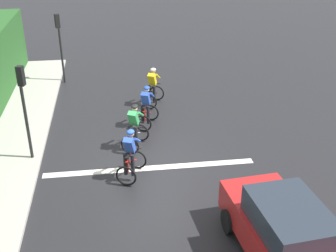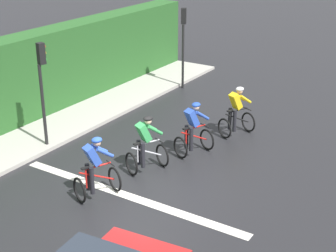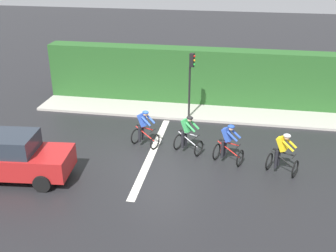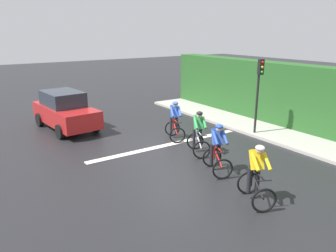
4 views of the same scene
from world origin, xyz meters
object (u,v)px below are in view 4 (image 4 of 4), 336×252
(cyclist_fourth, at_px, (175,121))
(traffic_light_near_crossing, at_px, (259,86))
(cyclist_mid, at_px, (198,133))
(car_red, at_px, (65,111))
(cyclist_lead, at_px, (256,175))
(cyclist_second, at_px, (217,149))

(cyclist_fourth, relative_size, traffic_light_near_crossing, 0.50)
(traffic_light_near_crossing, bearing_deg, cyclist_mid, 5.36)
(car_red, bearing_deg, cyclist_lead, 101.99)
(cyclist_mid, xyz_separation_m, cyclist_fourth, (-0.25, -1.90, 0.00))
(cyclist_mid, distance_m, traffic_light_near_crossing, 3.81)
(car_red, relative_size, traffic_light_near_crossing, 1.27)
(cyclist_mid, bearing_deg, cyclist_lead, 74.50)
(cyclist_second, xyz_separation_m, cyclist_fourth, (-0.82, -3.58, 0.00))
(cyclist_second, height_order, traffic_light_near_crossing, traffic_light_near_crossing)
(cyclist_second, height_order, car_red, car_red)
(traffic_light_near_crossing, bearing_deg, cyclist_second, 26.13)
(cyclist_fourth, bearing_deg, cyclist_second, 77.04)
(cyclist_fourth, bearing_deg, car_red, -51.09)
(cyclist_mid, relative_size, car_red, 0.39)
(car_red, bearing_deg, cyclist_mid, 117.18)
(car_red, height_order, traffic_light_near_crossing, traffic_light_near_crossing)
(cyclist_fourth, bearing_deg, cyclist_lead, 77.18)
(cyclist_lead, relative_size, cyclist_mid, 1.00)
(car_red, bearing_deg, cyclist_fourth, 128.91)
(cyclist_mid, relative_size, cyclist_fourth, 1.00)
(car_red, xyz_separation_m, traffic_light_near_crossing, (-6.63, 5.73, 1.35))
(cyclist_lead, height_order, car_red, car_red)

